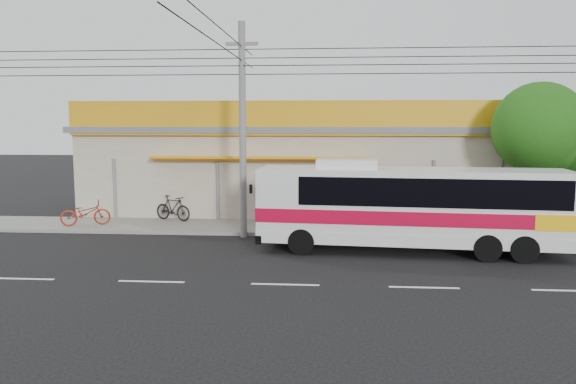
# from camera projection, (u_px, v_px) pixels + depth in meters

# --- Properties ---
(ground) EXTENTS (120.00, 120.00, 0.00)m
(ground) POSITION_uv_depth(u_px,v_px,m) (291.00, 263.00, 18.86)
(ground) COLOR black
(ground) RESTS_ON ground
(sidewalk) EXTENTS (30.00, 3.20, 0.15)m
(sidewalk) POSITION_uv_depth(u_px,v_px,m) (301.00, 228.00, 24.79)
(sidewalk) COLOR slate
(sidewalk) RESTS_ON ground
(lane_markings) EXTENTS (50.00, 0.12, 0.01)m
(lane_markings) POSITION_uv_depth(u_px,v_px,m) (285.00, 285.00, 16.39)
(lane_markings) COLOR silver
(lane_markings) RESTS_ON ground
(storefront_building) EXTENTS (22.60, 9.20, 5.70)m
(storefront_building) POSITION_uv_depth(u_px,v_px,m) (306.00, 168.00, 29.99)
(storefront_building) COLOR #AAA089
(storefront_building) RESTS_ON ground
(coach_bus) EXTENTS (11.13, 3.24, 3.38)m
(coach_bus) POSITION_uv_depth(u_px,v_px,m) (415.00, 203.00, 20.25)
(coach_bus) COLOR silver
(coach_bus) RESTS_ON ground
(motorbike_red) EXTENTS (2.25, 1.45, 1.11)m
(motorbike_red) POSITION_uv_depth(u_px,v_px,m) (85.00, 213.00, 24.90)
(motorbike_red) COLOR maroon
(motorbike_red) RESTS_ON sidewalk
(motorbike_dark) EXTENTS (2.02, 1.30, 1.18)m
(motorbike_dark) POSITION_uv_depth(u_px,v_px,m) (173.00, 208.00, 26.12)
(motorbike_dark) COLOR black
(motorbike_dark) RESTS_ON sidewalk
(utility_pole) EXTENTS (34.00, 14.00, 8.67)m
(utility_pole) POSITION_uv_depth(u_px,v_px,m) (242.00, 61.00, 22.30)
(utility_pole) COLOR #5F5F5D
(utility_pole) RESTS_ON ground
(tree_near) EXTENTS (3.86, 3.86, 6.39)m
(tree_near) POSITION_uv_depth(u_px,v_px,m) (543.00, 132.00, 23.40)
(tree_near) COLOR #362215
(tree_near) RESTS_ON ground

